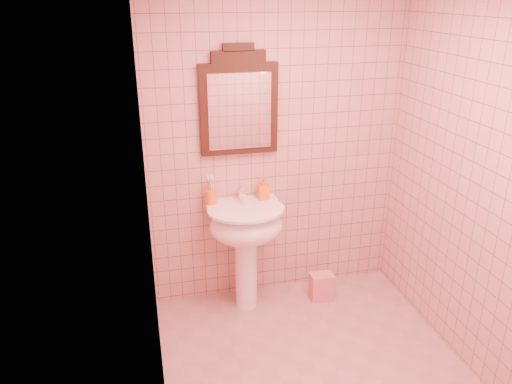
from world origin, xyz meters
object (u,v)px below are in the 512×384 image
object	(u,v)px
toothbrush_cup	(211,197)
soap_dispenser	(263,188)
pedestal_sink	(246,232)
mirror	(239,105)
towel	(322,287)

from	to	relation	value
toothbrush_cup	soap_dispenser	size ratio (longest dim) A/B	1.15
pedestal_sink	toothbrush_cup	size ratio (longest dim) A/B	4.25
mirror	pedestal_sink	bearing A→B (deg)	-90.00
pedestal_sink	soap_dispenser	world-z (taller)	soap_dispenser
toothbrush_cup	towel	size ratio (longest dim) A/B	0.89
toothbrush_cup	soap_dispenser	xyz separation A→B (m)	(0.41, -0.01, 0.03)
mirror	soap_dispenser	distance (m)	0.67
soap_dispenser	towel	bearing A→B (deg)	-26.07
toothbrush_cup	towel	distance (m)	1.19
pedestal_sink	toothbrush_cup	distance (m)	0.38
soap_dispenser	toothbrush_cup	bearing A→B (deg)	175.59
soap_dispenser	towel	distance (m)	0.97
soap_dispenser	mirror	bearing A→B (deg)	156.23
pedestal_sink	towel	distance (m)	0.83
mirror	towel	world-z (taller)	mirror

